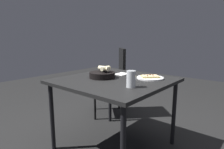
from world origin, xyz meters
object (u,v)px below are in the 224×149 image
Objects in this scene: bread_basket at (102,74)px; chair_near at (114,78)px; dining_table at (115,85)px; pizza_plate at (150,77)px; beer_glass at (131,80)px.

chair_near is at bearing -148.43° from bread_basket.
dining_table is at bearing 39.97° from chair_near.
pizza_plate is at bearing 134.45° from dining_table.
chair_near is at bearing -133.83° from beer_glass.
chair_near is (-0.67, -0.56, -0.11)m from dining_table.
beer_glass is (0.12, 0.43, 0.02)m from bread_basket.
dining_table is 0.17m from bread_basket.
bread_basket is (0.27, -0.38, 0.03)m from pizza_plate.
dining_table is 0.88m from chair_near.
bread_basket is at bearing -106.23° from beer_glass.
chair_near reaches higher than dining_table.
beer_glass is at bearing 62.61° from dining_table.
bread_basket is at bearing -54.44° from pizza_plate.
bread_basket is 1.90× the size of beer_glass.
dining_table is at bearing 102.27° from bread_basket.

